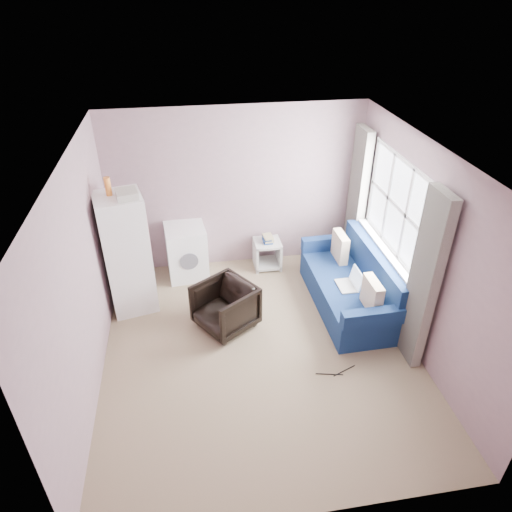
{
  "coord_description": "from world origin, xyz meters",
  "views": [
    {
      "loc": [
        -0.72,
        -4.17,
        4.02
      ],
      "look_at": [
        0.05,
        0.6,
        1.0
      ],
      "focal_mm": 32.0,
      "sensor_mm": 36.0,
      "label": 1
    }
  ],
  "objects_px": {
    "armchair": "(225,305)",
    "sofa": "(353,287)",
    "side_table": "(267,252)",
    "fridge": "(127,253)",
    "washing_machine": "(187,251)"
  },
  "relations": [
    {
      "from": "fridge",
      "to": "side_table",
      "type": "xyz_separation_m",
      "value": [
        2.02,
        0.68,
        -0.59
      ]
    },
    {
      "from": "fridge",
      "to": "washing_machine",
      "type": "height_order",
      "value": "fridge"
    },
    {
      "from": "armchair",
      "to": "sofa",
      "type": "relative_size",
      "value": 0.36
    },
    {
      "from": "armchair",
      "to": "side_table",
      "type": "distance_m",
      "value": 1.56
    },
    {
      "from": "armchair",
      "to": "fridge",
      "type": "xyz_separation_m",
      "value": [
        -1.22,
        0.66,
        0.51
      ]
    },
    {
      "from": "armchair",
      "to": "side_table",
      "type": "bearing_deg",
      "value": 115.27
    },
    {
      "from": "sofa",
      "to": "fridge",
      "type": "bearing_deg",
      "value": 169.52
    },
    {
      "from": "side_table",
      "to": "fridge",
      "type": "bearing_deg",
      "value": -161.39
    },
    {
      "from": "fridge",
      "to": "sofa",
      "type": "bearing_deg",
      "value": -22.0
    },
    {
      "from": "washing_machine",
      "to": "sofa",
      "type": "relative_size",
      "value": 0.42
    },
    {
      "from": "fridge",
      "to": "washing_machine",
      "type": "bearing_deg",
      "value": 27.51
    },
    {
      "from": "armchair",
      "to": "side_table",
      "type": "height_order",
      "value": "armchair"
    },
    {
      "from": "armchair",
      "to": "fridge",
      "type": "bearing_deg",
      "value": -151.97
    },
    {
      "from": "armchair",
      "to": "fridge",
      "type": "relative_size",
      "value": 0.36
    },
    {
      "from": "armchair",
      "to": "sofa",
      "type": "xyz_separation_m",
      "value": [
        1.79,
        0.16,
        -0.03
      ]
    }
  ]
}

